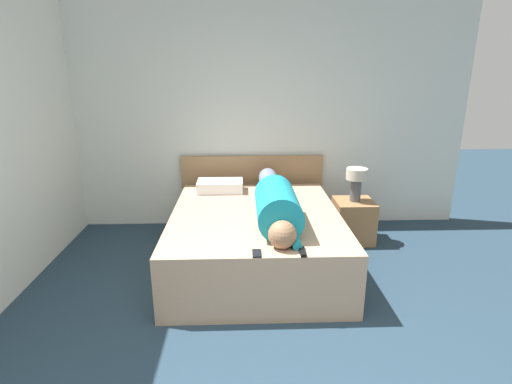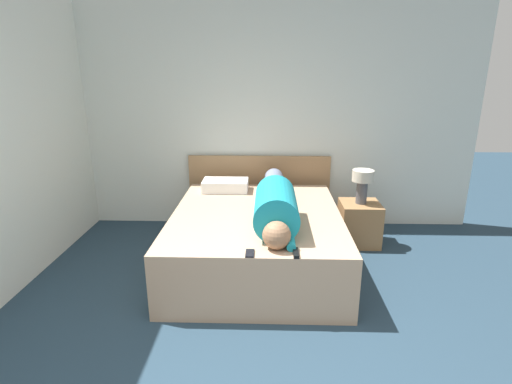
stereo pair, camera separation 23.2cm
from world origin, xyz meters
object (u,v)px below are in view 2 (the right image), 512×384
Objects in this scene: nightstand at (359,223)px; pillow_near_headboard at (225,185)px; bed at (256,239)px; person_lying at (276,203)px; tv_remote at (296,253)px; table_lamp at (363,181)px; cell_phone at (250,253)px.

pillow_near_headboard is at bearing 174.45° from nightstand.
person_lying reaches higher than bed.
tv_remote is (0.14, -0.72, -0.15)m from person_lying.
bed is 3.83× the size of pillow_near_headboard.
nightstand is at bearing -5.55° from pillow_near_headboard.
person_lying reaches higher than pillow_near_headboard.
table_lamp reaches higher than bed.
cell_phone is (-1.14, -1.45, -0.15)m from table_lamp.
tv_remote is (0.32, -0.89, 0.29)m from bed.
person_lying reaches higher than cell_phone.
nightstand is (1.12, 0.56, -0.04)m from bed.
bed is 5.21× the size of table_lamp.
person_lying is at bearing -43.90° from bed.
person_lying reaches higher than tv_remote.
tv_remote is at bearing -118.92° from table_lamp.
pillow_near_headboard is at bearing 102.28° from cell_phone.
table_lamp is at bearing 37.86° from person_lying.
nightstand is 3.13× the size of tv_remote.
cell_phone is at bearing -105.41° from person_lying.
tv_remote is at bearing -66.67° from pillow_near_headboard.
bed is 0.87m from pillow_near_headboard.
table_lamp is at bearing 51.88° from cell_phone.
pillow_near_headboard is (-0.37, 0.71, 0.34)m from bed.
bed is at bearing 136.10° from person_lying.
nightstand is 0.94× the size of pillow_near_headboard.
bed reaches higher than nightstand.
pillow_near_headboard reaches higher than nightstand.
bed is 1.06× the size of person_lying.
pillow_near_headboard reaches higher than cell_phone.
bed is 1.32m from table_lamp.
table_lamp is (0.00, -0.00, 0.48)m from nightstand.
nightstand is at bearing 26.67° from bed.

